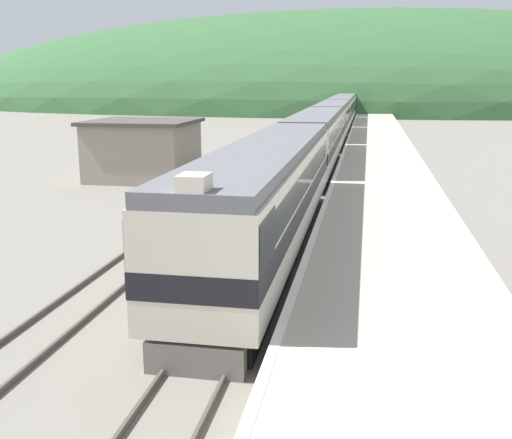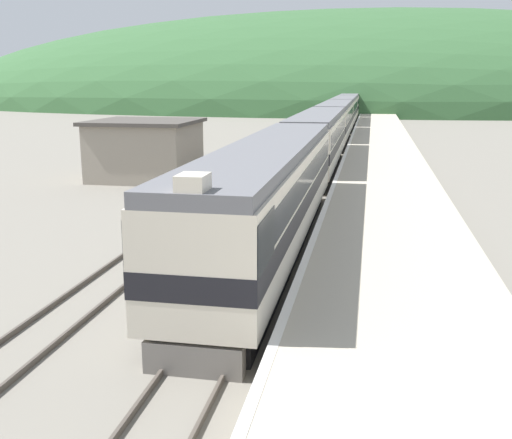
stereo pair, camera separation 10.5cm
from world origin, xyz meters
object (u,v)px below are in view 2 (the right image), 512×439
(carriage_third, at_px, (335,121))
(express_train_lead_car, at_px, (269,194))
(carriage_fourth, at_px, (344,111))
(carriage_second, at_px, (318,140))
(carriage_fifth, at_px, (350,105))

(carriage_third, bearing_deg, express_train_lead_car, -90.00)
(carriage_third, distance_m, carriage_fourth, 20.27)
(express_train_lead_car, xyz_separation_m, carriage_fourth, (0.00, 61.96, -0.01))
(carriage_second, relative_size, carriage_third, 1.00)
(carriage_second, bearing_deg, carriage_fifth, 90.00)
(carriage_third, distance_m, carriage_fifth, 40.55)
(carriage_second, distance_m, carriage_third, 20.27)
(carriage_fourth, bearing_deg, express_train_lead_car, -90.00)
(carriage_fifth, bearing_deg, carriage_third, -90.00)
(carriage_third, bearing_deg, carriage_second, -90.00)
(carriage_second, xyz_separation_m, carriage_third, (0.00, 20.27, 0.00))
(express_train_lead_car, height_order, carriage_third, express_train_lead_car)
(carriage_third, relative_size, carriage_fourth, 1.00)
(carriage_third, xyz_separation_m, carriage_fourth, (0.00, 20.27, 0.00))
(carriage_second, bearing_deg, carriage_third, 90.00)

